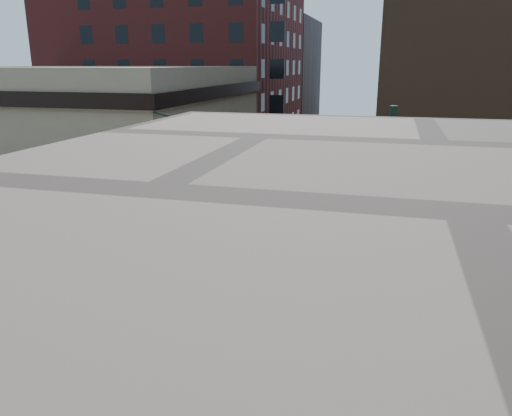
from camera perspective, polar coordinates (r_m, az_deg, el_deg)
The scene contains 28 objects.
ground at distance 22.93m, azimuth -3.41°, elevation -7.52°, with size 140.00×140.00×0.00m, color black.
sidewalk_nw at distance 61.16m, azimuth -14.30°, elevation 7.06°, with size 34.00×54.50×0.15m, color gray.
bank_building at distance 43.72m, azimuth -18.16°, elevation 9.18°, with size 22.00×22.00×9.00m, color #8F815D.
apartment_block at distance 65.07m, azimuth -8.16°, elevation 18.45°, with size 25.00×25.00×24.00m, color maroon.
commercial_row_ne at distance 42.90m, azimuth 24.00°, elevation 11.86°, with size 14.00×34.00×14.00m, color #4C311E.
filler_nw at distance 85.01m, azimuth -0.42°, elevation 15.32°, with size 20.00×18.00×16.00m, color brown.
filler_ne at distance 78.29m, azimuth 20.96°, elevation 12.76°, with size 16.00×16.00×12.00m, color maroon.
signal_pole_se at distance 15.09m, azimuth 11.60°, elevation -1.84°, with size 5.40×5.27×8.00m.
signal_pole_nw at distance 28.62m, azimuth -11.36°, elevation 6.06°, with size 3.58×3.67×8.00m.
signal_pole_ne at distance 25.72m, azimuth 12.81°, elevation 4.86°, with size 3.67×3.58×8.00m.
tree_ne_near at distance 46.24m, azimuth 16.09°, elevation 8.43°, with size 3.00×3.00×4.85m.
tree_ne_far at distance 54.19m, azimuth 16.04°, elevation 9.47°, with size 3.00×3.00×4.85m.
police_car at distance 25.96m, azimuth -1.97°, elevation -2.97°, with size 1.96×4.82×1.40m, color #BCBCC0.
pickup at distance 29.79m, azimuth -10.51°, elevation -0.39°, with size 2.84×6.16×1.71m, color white.
parked_car_wnear at distance 45.79m, azimuth 2.79°, elevation 5.58°, with size 1.94×4.83×1.65m, color black.
parked_car_wfar at distance 51.85m, azimuth 3.91°, elevation 6.67°, with size 1.48×4.24×1.40m, color #989AA0.
parked_car_wdeep at distance 66.51m, azimuth 4.43°, elevation 8.74°, with size 1.95×4.79×1.39m, color black.
parked_car_enear at distance 47.44m, azimuth 13.40°, elevation 5.33°, with size 1.39×3.99×1.31m, color black.
parked_car_efar at distance 60.43m, azimuth 12.07°, elevation 7.80°, with size 1.89×4.70×1.60m, color gray.
pedestrian_a at distance 32.50m, azimuth -15.04°, elevation 1.05°, with size 0.65×0.43×1.79m, color black.
pedestrian_b at distance 34.09m, azimuth -16.57°, elevation 1.56°, with size 0.83×0.65×1.71m, color black.
pedestrian_c at distance 34.40m, azimuth -15.31°, elevation 1.95°, with size 1.12×0.47×1.91m, color black.
barrel_road at distance 25.75m, azimuth 10.11°, elevation -3.79°, with size 0.59×0.59×1.05m, color #D8510A.
barrel_bank at distance 28.61m, azimuth -5.37°, elevation -1.63°, with size 0.55×0.55×0.99m, color red.
barricade_se_a at distance 16.61m, azimuth 17.65°, elevation -15.74°, with size 1.26×0.63×0.95m, color red, non-canonical shape.
barricade_se_b at distance 15.04m, azimuth 11.65°, elevation -19.00°, with size 1.23×0.62×0.92m, color #E3430A, non-canonical shape.
barricade_nw_a at distance 31.94m, azimuth -10.04°, elevation 0.37°, with size 1.33×0.66×1.00m, color #EB380B, non-canonical shape.
barricade_nw_b at distance 32.89m, azimuth -20.37°, elevation -0.09°, with size 1.13×0.57×0.85m, color red, non-canonical shape.
Camera 1 is at (6.78, -19.89, 9.18)m, focal length 35.00 mm.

